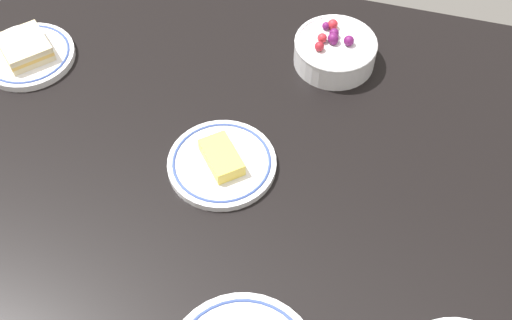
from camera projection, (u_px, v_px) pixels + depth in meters
The scene contains 4 objects.
dining_table at pixel (256, 174), 109.74cm from camera, with size 127.27×96.54×4.00cm, color black.
plate_cheese at pixel (222, 162), 107.41cm from camera, with size 18.47×18.47×3.74cm.
bowl_berries at pixel (335, 51), 120.95cm from camera, with size 15.67×15.67×7.03cm.
plate_sandwich at pixel (27, 53), 122.56cm from camera, with size 17.83×17.83×4.60cm.
Camera 1 is at (17.12, -61.50, 91.29)cm, focal length 44.73 mm.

